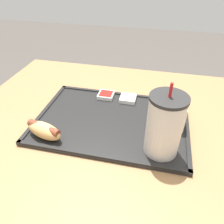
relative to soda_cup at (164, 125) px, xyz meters
name	(u,v)px	position (x,y,z in m)	size (l,w,h in m)	color
dining_table	(123,195)	(0.11, -0.10, -0.48)	(1.10, 0.83, 0.77)	olive
food_tray	(112,121)	(0.16, -0.10, -0.09)	(0.48, 0.33, 0.01)	black
soda_cup	(164,125)	(0.00, 0.00, 0.00)	(0.09, 0.09, 0.21)	silver
hot_dog_far	(44,130)	(0.33, 0.02, -0.06)	(0.12, 0.08, 0.05)	tan
fries_carton	(172,114)	(-0.02, -0.12, -0.05)	(0.08, 0.06, 0.12)	silver
sauce_cup_mayo	(128,98)	(0.13, -0.22, -0.08)	(0.06, 0.06, 0.02)	silver
sauce_cup_ketchup	(106,95)	(0.21, -0.23, -0.08)	(0.06, 0.06, 0.02)	silver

